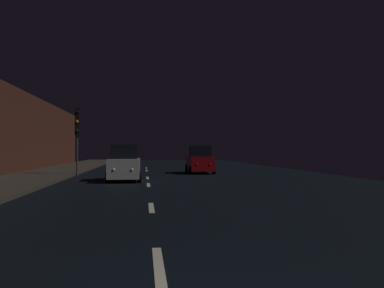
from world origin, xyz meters
The scene contains 6 objects.
ground centered at (0.00, 24.50, -0.01)m, with size 26.57×84.00×0.02m, color black.
sidewalk_left centered at (-7.09, 24.50, 0.07)m, with size 4.40×84.00×0.15m, color #38332B.
lane_centerline centered at (0.00, 20.30, 0.01)m, with size 0.16×36.21×0.01m.
traffic_light_far_left centered at (-4.79, 25.55, 3.36)m, with size 0.33×0.47×4.66m.
car_approaching_headlights centered at (-1.33, 20.54, 0.95)m, with size 1.90×4.11×2.07m.
car_parked_right_far centered at (3.99, 27.66, 0.95)m, with size 1.90×4.12×2.07m.
Camera 1 is at (-0.23, -3.43, 1.79)m, focal length 38.61 mm.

